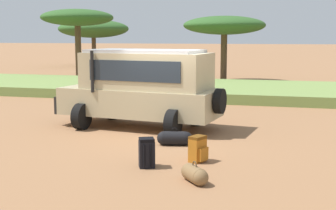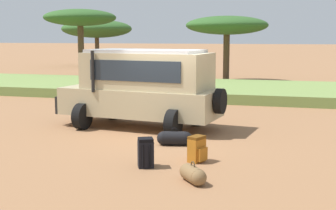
{
  "view_description": "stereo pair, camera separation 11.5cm",
  "coord_description": "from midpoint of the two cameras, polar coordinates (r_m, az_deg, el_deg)",
  "views": [
    {
      "loc": [
        3.64,
        -12.73,
        2.85
      ],
      "look_at": [
        0.38,
        -0.68,
        1.0
      ],
      "focal_mm": 50.0,
      "sensor_mm": 36.0,
      "label": 1
    },
    {
      "loc": [
        3.75,
        -12.7,
        2.85
      ],
      "look_at": [
        0.38,
        -0.68,
        1.0
      ],
      "focal_mm": 50.0,
      "sensor_mm": 36.0,
      "label": 2
    }
  ],
  "objects": [
    {
      "name": "safari_vehicle",
      "position": [
        14.52,
        -3.32,
        2.26
      ],
      "size": [
        5.46,
        3.15,
        2.44
      ],
      "color": "tan",
      "rests_on": "ground_plane"
    },
    {
      "name": "ground_plane",
      "position": [
        13.55,
        -1.03,
        -3.72
      ],
      "size": [
        320.0,
        320.0,
        0.0
      ],
      "primitive_type": "plane",
      "color": "#936642"
    },
    {
      "name": "acacia_tree_far_left",
      "position": [
        45.48,
        -9.15,
        9.14
      ],
      "size": [
        6.75,
        6.17,
        4.38
      ],
      "color": "brown",
      "rests_on": "ground_plane"
    },
    {
      "name": "grass_bank",
      "position": [
        23.21,
        5.9,
        1.87
      ],
      "size": [
        120.0,
        7.0,
        0.44
      ],
      "color": "olive",
      "rests_on": "ground_plane"
    },
    {
      "name": "acacia_tree_centre_back",
      "position": [
        29.19,
        6.77,
        9.57
      ],
      "size": [
        5.01,
        5.38,
        4.07
      ],
      "color": "brown",
      "rests_on": "ground_plane"
    },
    {
      "name": "duffel_bag_low_black_case",
      "position": [
        9.27,
        2.89,
        -8.42
      ],
      "size": [
        0.62,
        0.69,
        0.43
      ],
      "color": "brown",
      "rests_on": "ground_plane"
    },
    {
      "name": "acacia_tree_left_mid",
      "position": [
        32.18,
        -11.09,
        10.34
      ],
      "size": [
        4.76,
        5.04,
        4.62
      ],
      "color": "brown",
      "rests_on": "ground_plane"
    },
    {
      "name": "backpack_cluster_center",
      "position": [
        10.27,
        -2.94,
        -5.86
      ],
      "size": [
        0.42,
        0.46,
        0.65
      ],
      "color": "black",
      "rests_on": "ground_plane"
    },
    {
      "name": "duffel_bag_soft_canvas",
      "position": [
        12.31,
        0.54,
        -4.07
      ],
      "size": [
        0.92,
        0.48,
        0.47
      ],
      "color": "black",
      "rests_on": "ground_plane"
    },
    {
      "name": "backpack_beside_front_wheel",
      "position": [
        10.71,
        3.36,
        -5.41
      ],
      "size": [
        0.44,
        0.46,
        0.6
      ],
      "color": "#B26619",
      "rests_on": "ground_plane"
    }
  ]
}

